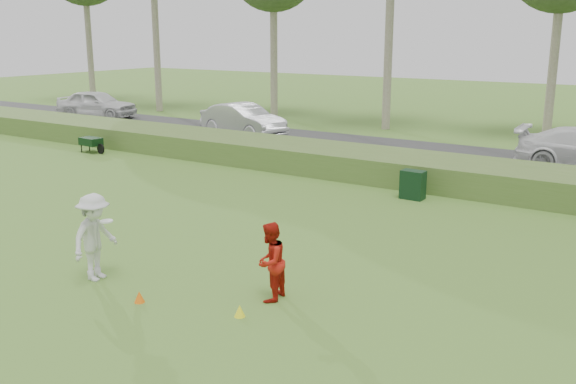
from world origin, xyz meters
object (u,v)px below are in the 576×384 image
Objects in this scene: player_white at (95,237)px; car_left at (97,104)px; player_red at (270,262)px; cone_yellow at (240,311)px; utility_cabinet at (413,185)px; car_mid at (243,120)px; cone_orange at (139,297)px.

car_left is at bearing 41.00° from player_white.
player_red is 1.17m from cone_yellow.
cone_yellow is 9.94m from utility_cabinet.
player_white is 1.19× the size of player_red.
player_white is 3.90m from player_red.
utility_cabinet is at bearing -24.94° from player_white.
utility_cabinet is at bearing -108.72° from car_mid.
utility_cabinet reaches higher than cone_orange.
car_left is at bearing 97.73° from car_mid.
player_red is at bearing -84.13° from utility_cabinet.
cone_orange is at bearing -143.00° from car_left.
car_mid is at bearing 151.36° from utility_cabinet.
cone_orange is at bearing -164.92° from cone_yellow.
utility_cabinet is (-0.64, 9.91, 0.34)m from cone_yellow.
car_left reaches higher than car_mid.
player_white is 0.39× the size of car_left.
car_mid is (-12.51, 16.81, 0.75)m from cone_yellow.
car_left is (-22.09, 18.12, 0.78)m from cone_orange.
player_red is at bearing 35.83° from cone_orange.
cone_yellow is at bearing -84.77° from utility_cabinet.
utility_cabinet is at bearing -121.69° from car_left.
utility_cabinet is at bearing 176.52° from player_red.
utility_cabinet is 0.19× the size of car_left.
cone_yellow is (-0.04, -0.96, -0.68)m from player_red.
player_white reaches higher than cone_yellow.
cone_orange is 28.58m from car_left.
cone_orange is (-2.09, -1.51, -0.68)m from player_red.
utility_cabinet is (-0.68, 8.96, -0.34)m from player_red.
car_left is at bearing 143.96° from cone_yellow.
car_left reaches higher than cone_yellow.
player_white reaches higher than utility_cabinet.
car_left is 11.65m from car_mid.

